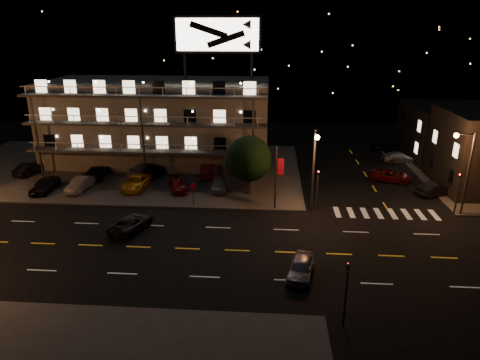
# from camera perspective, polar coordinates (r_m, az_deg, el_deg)

# --- Properties ---
(ground) EXTENTS (140.00, 140.00, 0.00)m
(ground) POSITION_cam_1_polar(r_m,az_deg,el_deg) (34.62, -3.72, -9.24)
(ground) COLOR black
(ground) RESTS_ON ground
(curb_nw) EXTENTS (44.00, 24.00, 0.15)m
(curb_nw) POSITION_cam_1_polar(r_m,az_deg,el_deg) (55.83, -15.31, 1.55)
(curb_nw) COLOR #383836
(curb_nw) RESTS_ON ground
(motel) EXTENTS (28.00, 13.80, 18.10)m
(motel) POSITION_cam_1_polar(r_m,az_deg,el_deg) (56.93, -10.63, 7.74)
(motel) COLOR gray
(motel) RESTS_ON ground
(side_bldg_back) EXTENTS (14.06, 12.00, 7.00)m
(side_bldg_back) POSITION_cam_1_polar(r_m,az_deg,el_deg) (64.78, 27.45, 5.61)
(side_bldg_back) COLOR black
(side_bldg_back) RESTS_ON ground
(hill_backdrop) EXTENTS (120.00, 25.00, 24.00)m
(hill_backdrop) POSITION_cam_1_polar(r_m,az_deg,el_deg) (99.50, -1.90, 16.57)
(hill_backdrop) COLOR black
(hill_backdrop) RESTS_ON ground
(streetlight_nc) EXTENTS (0.44, 1.92, 8.00)m
(streetlight_nc) POSITION_cam_1_polar(r_m,az_deg,el_deg) (39.94, 9.86, 2.23)
(streetlight_nc) COLOR #2D2D30
(streetlight_nc) RESTS_ON ground
(streetlight_ne) EXTENTS (1.92, 0.44, 8.00)m
(streetlight_ne) POSITION_cam_1_polar(r_m,az_deg,el_deg) (43.83, 27.85, 1.76)
(streetlight_ne) COLOR #2D2D30
(streetlight_ne) RESTS_ON ground
(signal_nw) EXTENTS (0.20, 0.27, 4.60)m
(signal_nw) POSITION_cam_1_polar(r_m,az_deg,el_deg) (41.28, 10.29, -0.73)
(signal_nw) COLOR #2D2D30
(signal_nw) RESTS_ON ground
(signal_sw) EXTENTS (0.20, 0.27, 4.60)m
(signal_sw) POSITION_cam_1_polar(r_m,az_deg,el_deg) (26.13, 14.00, -13.69)
(signal_sw) COLOR #2D2D30
(signal_sw) RESTS_ON ground
(signal_ne) EXTENTS (0.27, 0.20, 4.60)m
(signal_ne) POSITION_cam_1_polar(r_m,az_deg,el_deg) (44.64, 27.11, -1.08)
(signal_ne) COLOR #2D2D30
(signal_ne) RESTS_ON ground
(banner_north) EXTENTS (0.83, 0.16, 6.40)m
(banner_north) POSITION_cam_1_polar(r_m,az_deg,el_deg) (40.65, 4.89, 0.49)
(banner_north) COLOR #2D2D30
(banner_north) RESTS_ON ground
(stop_sign) EXTENTS (0.91, 0.11, 2.61)m
(stop_sign) POSITION_cam_1_polar(r_m,az_deg,el_deg) (42.05, -6.27, -1.39)
(stop_sign) COLOR #2D2D30
(stop_sign) RESTS_ON ground
(tree) EXTENTS (4.94, 4.76, 6.22)m
(tree) POSITION_cam_1_polar(r_m,az_deg,el_deg) (44.19, 1.10, 2.69)
(tree) COLOR black
(tree) RESTS_ON curb_nw
(lot_car_0) EXTENTS (1.82, 4.43, 1.50)m
(lot_car_0) POSITION_cam_1_polar(r_m,az_deg,el_deg) (50.19, -24.59, -0.59)
(lot_car_0) COLOR black
(lot_car_0) RESTS_ON curb_nw
(lot_car_1) EXTENTS (1.93, 4.30, 1.37)m
(lot_car_1) POSITION_cam_1_polar(r_m,az_deg,el_deg) (49.14, -20.57, -0.53)
(lot_car_1) COLOR gray
(lot_car_1) RESTS_ON curb_nw
(lot_car_2) EXTENTS (2.36, 4.94, 1.36)m
(lot_car_2) POSITION_cam_1_polar(r_m,az_deg,el_deg) (47.94, -13.68, -0.31)
(lot_car_2) COLOR orange
(lot_car_2) RESTS_ON curb_nw
(lot_car_3) EXTENTS (3.06, 4.54, 1.22)m
(lot_car_3) POSITION_cam_1_polar(r_m,az_deg,el_deg) (46.58, -8.33, -0.62)
(lot_car_3) COLOR #5F0D0D
(lot_car_3) RESTS_ON curb_nw
(lot_car_4) EXTENTS (1.87, 4.19, 1.40)m
(lot_car_4) POSITION_cam_1_polar(r_m,az_deg,el_deg) (46.19, -2.78, -0.49)
(lot_car_4) COLOR gray
(lot_car_4) RESTS_ON curb_nw
(lot_car_5) EXTENTS (2.21, 4.38, 1.38)m
(lot_car_5) POSITION_cam_1_polar(r_m,az_deg,el_deg) (56.98, -26.25, 1.35)
(lot_car_5) COLOR black
(lot_car_5) RESTS_ON curb_nw
(lot_car_6) EXTENTS (2.51, 4.87, 1.31)m
(lot_car_6) POSITION_cam_1_polar(r_m,az_deg,el_deg) (52.81, -18.58, 1.03)
(lot_car_6) COLOR black
(lot_car_6) RESTS_ON curb_nw
(lot_car_7) EXTENTS (3.99, 5.44, 1.46)m
(lot_car_7) POSITION_cam_1_polar(r_m,az_deg,el_deg) (52.16, -12.42, 1.47)
(lot_car_7) COLOR gray
(lot_car_7) RESTS_ON curb_nw
(lot_car_8) EXTENTS (2.66, 4.56, 1.46)m
(lot_car_8) POSITION_cam_1_polar(r_m,az_deg,el_deg) (51.55, -11.32, 1.33)
(lot_car_8) COLOR black
(lot_car_8) RESTS_ON curb_nw
(lot_car_9) EXTENTS (2.21, 4.75, 1.51)m
(lot_car_9) POSITION_cam_1_polar(r_m,az_deg,el_deg) (50.51, -4.36, 1.31)
(lot_car_9) COLOR #5F0D0D
(lot_car_9) RESTS_ON curb_nw
(side_car_0) EXTENTS (4.63, 3.08, 1.44)m
(side_car_0) POSITION_cam_1_polar(r_m,az_deg,el_deg) (49.50, 24.77, -1.11)
(side_car_0) COLOR black
(side_car_0) RESTS_ON ground
(side_car_1) EXTENTS (5.10, 3.48, 1.30)m
(side_car_1) POSITION_cam_1_polar(r_m,az_deg,el_deg) (52.22, 19.44, 0.54)
(side_car_1) COLOR #5F0D0D
(side_car_1) RESTS_ON ground
(side_car_2) EXTENTS (4.75, 2.10, 1.36)m
(side_car_2) POSITION_cam_1_polar(r_m,az_deg,el_deg) (60.02, 20.54, 2.83)
(side_car_2) COLOR gray
(side_car_2) RESTS_ON ground
(side_car_3) EXTENTS (4.43, 2.31, 1.44)m
(side_car_3) POSITION_cam_1_polar(r_m,az_deg,el_deg) (65.03, 18.96, 4.27)
(side_car_3) COLOR black
(side_car_3) RESTS_ON ground
(road_car_east) EXTENTS (2.42, 4.30, 1.38)m
(road_car_east) POSITION_cam_1_polar(r_m,az_deg,el_deg) (31.17, 8.13, -11.46)
(road_car_east) COLOR gray
(road_car_east) RESTS_ON ground
(road_car_west) EXTENTS (3.45, 5.08, 1.29)m
(road_car_west) POSITION_cam_1_polar(r_m,az_deg,el_deg) (38.56, -14.31, -5.63)
(road_car_west) COLOR black
(road_car_west) RESTS_ON ground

